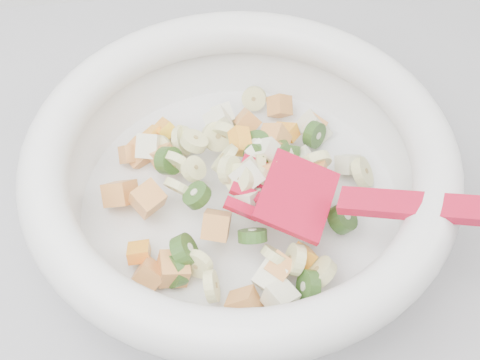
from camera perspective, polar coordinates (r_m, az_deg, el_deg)
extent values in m
cube|color=#9B9BA0|center=(1.02, 5.02, -14.95)|extent=(2.00, 0.60, 0.90)
cylinder|color=white|center=(0.59, 0.00, -2.30)|extent=(0.29, 0.29, 0.02)
torus|color=white|center=(0.54, 0.00, 1.95)|extent=(0.35, 0.35, 0.04)
cylinder|color=#EAEB9D|center=(0.56, 4.98, 0.63)|extent=(0.03, 0.03, 0.03)
cylinder|color=#EAEB9D|center=(0.61, -4.98, 3.32)|extent=(0.02, 0.03, 0.03)
cylinder|color=#EAEB9D|center=(0.59, -3.93, 3.33)|extent=(0.03, 0.03, 0.02)
cylinder|color=#EAEB9D|center=(0.60, 10.41, 0.62)|extent=(0.03, 0.03, 0.03)
cylinder|color=#EAEB9D|center=(0.54, -0.02, 0.11)|extent=(0.03, 0.03, 0.03)
cylinder|color=#EAEB9D|center=(0.58, 6.44, 1.50)|extent=(0.04, 0.02, 0.04)
cylinder|color=#EAEB9D|center=(0.56, -5.35, -0.60)|extent=(0.03, 0.02, 0.03)
cylinder|color=#EAEB9D|center=(0.60, -1.26, 4.06)|extent=(0.04, 0.02, 0.04)
cylinder|color=#EAEB9D|center=(0.52, -2.43, -9.05)|extent=(0.02, 0.03, 0.03)
cylinder|color=#EAEB9D|center=(0.53, -3.60, -7.17)|extent=(0.03, 0.02, 0.03)
cylinder|color=#EAEB9D|center=(0.57, -3.98, 0.95)|extent=(0.02, 0.03, 0.03)
cylinder|color=#EAEB9D|center=(0.54, 5.17, -2.57)|extent=(0.03, 0.03, 0.02)
cylinder|color=#EAEB9D|center=(0.53, 4.71, -6.78)|extent=(0.02, 0.04, 0.04)
cylinder|color=#EAEB9D|center=(0.58, -5.50, 1.51)|extent=(0.03, 0.03, 0.03)
cylinder|color=#EAEB9D|center=(0.56, -1.33, 1.87)|extent=(0.03, 0.03, 0.03)
cylinder|color=#EAEB9D|center=(0.54, 1.42, -0.08)|extent=(0.03, 0.02, 0.03)
cylinder|color=#EAEB9D|center=(0.60, -1.99, 3.73)|extent=(0.04, 0.03, 0.03)
cylinder|color=#EAEB9D|center=(0.56, 1.47, 1.04)|extent=(0.02, 0.03, 0.03)
cylinder|color=#EAEB9D|center=(0.65, 1.21, 6.97)|extent=(0.03, 0.02, 0.03)
cylinder|color=#EAEB9D|center=(0.53, 2.97, -6.44)|extent=(0.02, 0.03, 0.03)
cylinder|color=#EAEB9D|center=(0.56, 4.79, 0.35)|extent=(0.03, 0.02, 0.03)
cylinder|color=#EAEB9D|center=(0.60, -6.90, 2.68)|extent=(0.03, 0.02, 0.03)
cylinder|color=#EAEB9D|center=(0.53, 6.83, -7.86)|extent=(0.04, 0.03, 0.03)
cylinder|color=#EAEB9D|center=(0.61, -5.09, 3.59)|extent=(0.02, 0.03, 0.03)
cylinder|color=#EAEB9D|center=(0.54, -0.86, 0.83)|extent=(0.02, 0.03, 0.03)
cube|color=#D48343|center=(0.52, 0.40, -10.73)|extent=(0.03, 0.03, 0.04)
cube|color=#D48343|center=(0.57, 2.94, 2.49)|extent=(0.03, 0.02, 0.03)
cube|color=#D48343|center=(0.64, 3.40, 6.32)|extent=(0.03, 0.03, 0.03)
cube|color=#D48343|center=(0.60, -6.61, 2.02)|extent=(0.03, 0.03, 0.03)
cube|color=#D48343|center=(0.61, -9.29, 2.20)|extent=(0.02, 0.03, 0.03)
cube|color=#D48343|center=(0.53, -2.03, -3.88)|extent=(0.03, 0.04, 0.03)
cube|color=#D48343|center=(0.54, -7.78, -8.10)|extent=(0.03, 0.03, 0.03)
cube|color=#D48343|center=(0.63, 6.37, 4.53)|extent=(0.03, 0.03, 0.03)
cube|color=#D48343|center=(0.58, 6.28, 0.91)|extent=(0.03, 0.03, 0.02)
cube|color=#D48343|center=(0.53, 3.34, -7.50)|extent=(0.03, 0.03, 0.03)
cube|color=#D48343|center=(0.61, -8.57, 2.33)|extent=(0.03, 0.03, 0.03)
cube|color=#D48343|center=(0.62, 0.62, 4.99)|extent=(0.03, 0.03, 0.03)
cube|color=#D48343|center=(0.57, 3.90, 1.02)|extent=(0.03, 0.02, 0.03)
cube|color=#D48343|center=(0.59, 2.95, 3.47)|extent=(0.03, 0.03, 0.03)
cube|color=#D48343|center=(0.53, -5.71, -7.54)|extent=(0.03, 0.02, 0.03)
cube|color=#D48343|center=(0.58, -10.17, -1.13)|extent=(0.03, 0.04, 0.04)
cube|color=#D48343|center=(0.55, 2.75, 0.26)|extent=(0.03, 0.03, 0.04)
cube|color=#D48343|center=(0.56, -7.89, -1.61)|extent=(0.03, 0.04, 0.03)
cylinder|color=#4C9230|center=(0.54, -3.70, -1.31)|extent=(0.02, 0.03, 0.02)
cylinder|color=#4C9230|center=(0.58, 3.93, 2.40)|extent=(0.04, 0.03, 0.03)
cylinder|color=#4C9230|center=(0.58, 1.39, 2.92)|extent=(0.03, 0.03, 0.02)
cylinder|color=#4C9230|center=(0.58, -6.11, 1.65)|extent=(0.03, 0.03, 0.04)
cylinder|color=#4C9230|center=(0.56, 1.47, 1.92)|extent=(0.03, 0.03, 0.03)
cylinder|color=#4C9230|center=(0.56, 8.73, -3.28)|extent=(0.03, 0.03, 0.02)
cylinder|color=#4C9230|center=(0.52, 5.85, -9.08)|extent=(0.02, 0.04, 0.04)
cylinder|color=#4C9230|center=(0.53, -4.75, -6.00)|extent=(0.03, 0.04, 0.04)
cylinder|color=#4C9230|center=(0.53, 1.08, -4.79)|extent=(0.03, 0.03, 0.03)
cylinder|color=#4C9230|center=(0.62, 6.36, 3.87)|extent=(0.03, 0.03, 0.03)
cylinder|color=#4C9230|center=(0.57, 3.16, 2.34)|extent=(0.04, 0.04, 0.02)
cylinder|color=#4C9230|center=(0.53, -5.60, -7.68)|extent=(0.03, 0.03, 0.04)
cube|color=beige|center=(0.56, 2.37, 2.33)|extent=(0.03, 0.03, 0.03)
cube|color=beige|center=(0.60, 9.20, 1.33)|extent=(0.02, 0.03, 0.03)
cube|color=beige|center=(0.52, 3.46, -10.00)|extent=(0.03, 0.03, 0.02)
cube|color=beige|center=(0.63, 6.36, 4.47)|extent=(0.03, 0.03, 0.04)
cube|color=beige|center=(0.57, 3.98, 1.38)|extent=(0.03, 0.02, 0.03)
cube|color=beige|center=(0.63, -1.38, 5.40)|extent=(0.02, 0.03, 0.03)
cube|color=beige|center=(0.61, -7.67, 2.83)|extent=(0.03, 0.03, 0.03)
cube|color=beige|center=(0.58, 5.35, 1.53)|extent=(0.03, 0.03, 0.03)
cube|color=beige|center=(0.54, 0.66, 0.41)|extent=(0.03, 0.03, 0.04)
cube|color=beige|center=(0.56, 1.54, 2.26)|extent=(0.02, 0.03, 0.02)
cube|color=beige|center=(0.54, 0.79, -1.90)|extent=(0.02, 0.03, 0.03)
cube|color=beige|center=(0.61, -1.87, 5.00)|extent=(0.03, 0.02, 0.03)
cube|color=beige|center=(0.53, 2.59, -8.30)|extent=(0.03, 0.03, 0.03)
cube|color=yellow|center=(0.63, -6.44, 4.37)|extent=(0.02, 0.03, 0.03)
cube|color=yellow|center=(0.61, 3.86, 4.08)|extent=(0.03, 0.03, 0.02)
cube|color=yellow|center=(0.55, -8.63, -6.10)|extent=(0.02, 0.02, 0.02)
cube|color=yellow|center=(0.58, 0.03, 3.33)|extent=(0.02, 0.03, 0.03)
cube|color=yellow|center=(0.53, 5.18, -6.73)|extent=(0.03, 0.02, 0.03)
cube|color=yellow|center=(0.56, 4.34, 0.52)|extent=(0.03, 0.02, 0.02)
cube|color=yellow|center=(0.63, -7.68, 3.57)|extent=(0.03, 0.03, 0.02)
cube|color=#B10F29|center=(0.53, 4.86, -1.35)|extent=(0.08, 0.08, 0.03)
cube|color=#B10F29|center=(0.55, 1.55, 1.21)|extent=(0.03, 0.02, 0.01)
cube|color=#B10F29|center=(0.54, 1.10, 0.03)|extent=(0.03, 0.02, 0.01)
cube|color=#B10F29|center=(0.53, 0.63, -1.19)|extent=(0.03, 0.02, 0.01)
cube|color=#B10F29|center=(0.53, 0.15, -2.45)|extent=(0.03, 0.02, 0.01)
cube|color=#B10F29|center=(0.51, 19.68, -2.49)|extent=(0.19, 0.10, 0.06)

